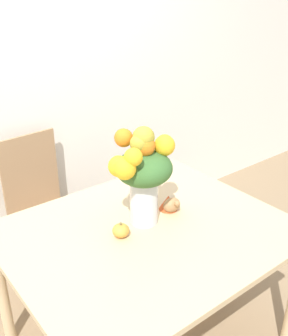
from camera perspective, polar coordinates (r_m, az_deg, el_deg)
wall_back at (r=2.69m, az=-15.73°, el=13.50°), size 8.00×0.06×2.70m
dining_table at (r=2.00m, az=0.56°, el=-11.01°), size 1.34×1.11×0.76m
flower_vase at (r=1.87m, az=-0.17°, el=-0.52°), size 0.37×0.28×0.51m
pumpkin at (r=1.89m, az=-3.37°, el=-9.03°), size 0.08×0.08×0.08m
turkey_figurine at (r=2.09m, az=3.76°, el=-5.15°), size 0.10×0.13×0.08m
dining_chair_near_window at (r=2.71m, az=-14.43°, el=-5.65°), size 0.45×0.45×0.98m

